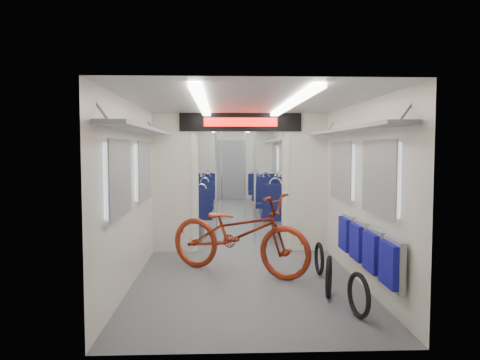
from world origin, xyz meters
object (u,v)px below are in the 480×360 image
Objects in this scene: stanchion_near_left at (216,180)px; bike_hoop_c at (319,260)px; seat_bay_far_left at (200,190)px; seat_bay_far_right at (266,191)px; flip_bench at (366,247)px; bike_hoop_b at (329,279)px; seat_bay_near_left at (192,205)px; bicycle at (239,233)px; seat_bay_near_right at (280,202)px; stanchion_near_right at (255,180)px; stanchion_far_right at (245,172)px; stanchion_far_left at (222,172)px; bike_hoop_a at (359,298)px.

bike_hoop_c is at bearing -56.02° from stanchion_near_left.
seat_bay_far_right is (1.87, -0.44, 0.01)m from seat_bay_far_left.
flip_bench is 0.57m from bike_hoop_b.
stanchion_near_left is at bearing -70.68° from seat_bay_near_left.
bike_hoop_c is at bearing -66.17° from bicycle.
seat_bay_near_right is at bearing 95.25° from flip_bench.
stanchion_near_right reaches higher than seat_bay_far_right.
bike_hoop_c is 2.42m from stanchion_near_right.
seat_bay_near_left is at bearing -128.42° from stanchion_far_right.
stanchion_far_left and stanchion_far_right have the same top height.
seat_bay_far_left is (-1.84, 8.25, 0.31)m from bike_hoop_b.
stanchion_near_left reaches higher than seat_bay_far_left.
stanchion_near_right is at bearing -78.91° from stanchion_far_left.
bicycle is at bearing -80.64° from stanchion_near_left.
stanchion_near_right is at bearing -50.80° from seat_bay_near_left.
seat_bay_near_left is (-2.00, 5.24, 0.31)m from bike_hoop_a.
stanchion_far_left reaches higher than flip_bench.
stanchion_near_right is (-1.07, 3.04, 0.57)m from flip_bench.
bicycle reaches higher than bike_hoop_b.
bike_hoop_a is 0.20× the size of stanchion_far_left.
seat_bay_far_left is at bearing 106.47° from stanchion_far_left.
bike_hoop_a is at bearing -76.08° from bike_hoop_b.
seat_bay_near_left is 1.78m from stanchion_far_left.
stanchion_far_left is 0.57m from stanchion_far_right.
seat_bay_far_left is at bearing 102.70° from bike_hoop_a.
stanchion_near_left is (-1.77, 3.04, 0.57)m from flip_bench.
seat_bay_near_right reaches higher than bike_hoop_b.
bike_hoop_c is 5.40m from stanchion_far_left.
stanchion_far_left is at bearing 101.50° from bike_hoop_a.
stanchion_far_right reaches higher than bike_hoop_a.
seat_bay_far_left is at bearing 103.33° from stanchion_near_right.
stanchion_near_right is 3.09m from stanchion_far_left.
stanchion_near_left is at bearing -91.87° from stanchion_far_left.
seat_bay_far_left is at bearing 117.26° from seat_bay_near_right.
flip_bench is 4.58m from seat_bay_near_right.
bike_hoop_c is 0.20× the size of stanchion_near_left.
bike_hoop_b reaches higher than bike_hoop_c.
bike_hoop_a is 0.20× the size of stanchion_far_right.
seat_bay_near_left is at bearing 109.32° from stanchion_near_left.
stanchion_near_right is (0.37, 1.98, 0.59)m from bicycle.
bicycle is at bearing 143.64° from flip_bench.
stanchion_near_left is at bearing -84.19° from seat_bay_far_left.
seat_bay_far_right reaches higher than seat_bay_far_left.
stanchion_far_right is (1.19, -2.15, 0.62)m from seat_bay_far_left.
stanchion_far_left reaches higher than bike_hoop_c.
seat_bay_far_left is at bearing 95.81° from stanchion_near_left.
flip_bench is 1.05× the size of seat_bay_far_right.
stanchion_near_right is at bearing 19.86° from bicycle.
bike_hoop_c is at bearing -89.38° from seat_bay_far_right.
seat_bay_far_left is at bearing 105.62° from flip_bench.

